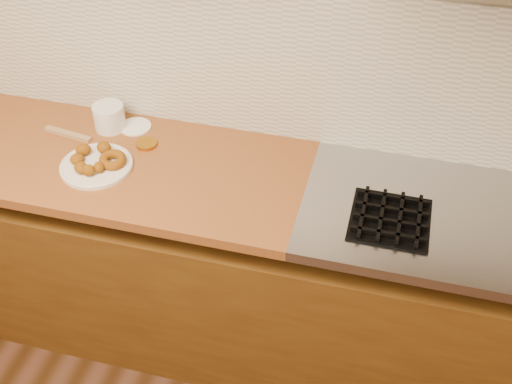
% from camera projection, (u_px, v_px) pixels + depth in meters
% --- Properties ---
extents(wall_back, '(4.00, 0.02, 2.70)m').
position_uv_depth(wall_back, '(189.00, 14.00, 2.25)').
color(wall_back, '#BBA88D').
rests_on(wall_back, ground).
extents(base_cabinet, '(3.60, 0.60, 0.77)m').
position_uv_depth(base_cabinet, '(180.00, 264.00, 2.65)').
color(base_cabinet, '#5A3911').
rests_on(base_cabinet, floor).
extents(butcher_block, '(2.30, 0.62, 0.04)m').
position_uv_depth(butcher_block, '(10.00, 144.00, 2.45)').
color(butcher_block, '#9A5726').
rests_on(butcher_block, base_cabinet).
extents(stovetop, '(1.30, 0.62, 0.04)m').
position_uv_depth(stovetop, '(498.00, 227.00, 2.11)').
color(stovetop, '#9EA0A5').
rests_on(stovetop, base_cabinet).
extents(backsplash, '(3.60, 0.02, 0.60)m').
position_uv_depth(backsplash, '(191.00, 54.00, 2.34)').
color(backsplash, beige).
rests_on(backsplash, wall_back).
extents(burner_grates, '(0.91, 0.26, 0.03)m').
position_uv_depth(burner_grates, '(493.00, 235.00, 2.04)').
color(burner_grates, black).
rests_on(burner_grates, stovetop).
extents(donut_plate, '(0.26, 0.26, 0.01)m').
position_uv_depth(donut_plate, '(96.00, 166.00, 2.31)').
color(donut_plate, silver).
rests_on(donut_plate, butcher_block).
extents(ring_donut, '(0.14, 0.14, 0.04)m').
position_uv_depth(ring_donut, '(113.00, 160.00, 2.30)').
color(ring_donut, '#793F00').
rests_on(ring_donut, donut_plate).
extents(fried_dough_chunks, '(0.15, 0.19, 0.05)m').
position_uv_depth(fried_dough_chunks, '(89.00, 159.00, 2.30)').
color(fried_dough_chunks, '#793F00').
rests_on(fried_dough_chunks, donut_plate).
extents(plastic_tub, '(0.14, 0.14, 0.10)m').
position_uv_depth(plastic_tub, '(109.00, 117.00, 2.47)').
color(plastic_tub, white).
rests_on(plastic_tub, butcher_block).
extents(tub_lid, '(0.12, 0.12, 0.01)m').
position_uv_depth(tub_lid, '(136.00, 127.00, 2.50)').
color(tub_lid, white).
rests_on(tub_lid, butcher_block).
extents(brass_jar_lid, '(0.09, 0.09, 0.01)m').
position_uv_depth(brass_jar_lid, '(146.00, 144.00, 2.41)').
color(brass_jar_lid, '#AA6E18').
rests_on(brass_jar_lid, butcher_block).
extents(wooden_utensil, '(0.20, 0.06, 0.02)m').
position_uv_depth(wooden_utensil, '(68.00, 134.00, 2.46)').
color(wooden_utensil, '#A27B50').
rests_on(wooden_utensil, butcher_block).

